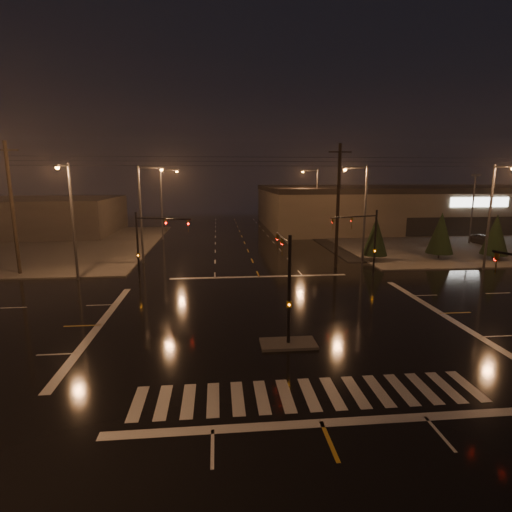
# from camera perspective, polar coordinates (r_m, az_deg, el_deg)

# --- Properties ---
(ground) EXTENTS (140.00, 140.00, 0.00)m
(ground) POSITION_cam_1_polar(r_m,az_deg,el_deg) (25.79, 3.04, -8.98)
(ground) COLOR black
(ground) RESTS_ON ground
(sidewalk_ne) EXTENTS (36.00, 36.00, 0.12)m
(sidewalk_ne) POSITION_cam_1_polar(r_m,az_deg,el_deg) (64.19, 26.16, 2.19)
(sidewalk_ne) COLOR #4C4944
(sidewalk_ne) RESTS_ON ground
(sidewalk_nw) EXTENTS (36.00, 36.00, 0.12)m
(sidewalk_nw) POSITION_cam_1_polar(r_m,az_deg,el_deg) (60.64, -31.23, 1.24)
(sidewalk_nw) COLOR #4C4944
(sidewalk_nw) RESTS_ON ground
(median_island) EXTENTS (3.00, 1.60, 0.15)m
(median_island) POSITION_cam_1_polar(r_m,az_deg,el_deg) (22.10, 4.63, -12.37)
(median_island) COLOR #4C4944
(median_island) RESTS_ON ground
(crosswalk) EXTENTS (15.00, 2.60, 0.01)m
(crosswalk) POSITION_cam_1_polar(r_m,az_deg,el_deg) (17.77, 7.63, -18.97)
(crosswalk) COLOR beige
(crosswalk) RESTS_ON ground
(stop_bar_near) EXTENTS (16.00, 0.50, 0.01)m
(stop_bar_near) POSITION_cam_1_polar(r_m,az_deg,el_deg) (16.13, 9.36, -22.49)
(stop_bar_near) COLOR beige
(stop_bar_near) RESTS_ON ground
(stop_bar_far) EXTENTS (16.00, 0.50, 0.01)m
(stop_bar_far) POSITION_cam_1_polar(r_m,az_deg,el_deg) (36.22, 0.44, -2.97)
(stop_bar_far) COLOR beige
(stop_bar_far) RESTS_ON ground
(parking_lot) EXTENTS (50.00, 24.00, 0.08)m
(parking_lot) POSITION_cam_1_polar(r_m,az_deg,el_deg) (65.36, 30.81, 1.88)
(parking_lot) COLOR black
(parking_lot) RESTS_ON ground
(retail_building) EXTENTS (60.20, 28.30, 7.20)m
(retail_building) POSITION_cam_1_polar(r_m,az_deg,el_deg) (80.06, 23.50, 6.73)
(retail_building) COLOR brown
(retail_building) RESTS_ON ground
(commercial_block) EXTENTS (30.00, 18.00, 5.60)m
(commercial_block) POSITION_cam_1_polar(r_m,az_deg,el_deg) (73.22, -31.00, 4.89)
(commercial_block) COLOR #3A3533
(commercial_block) RESTS_ON ground
(signal_mast_median) EXTENTS (0.25, 4.59, 6.00)m
(signal_mast_median) POSITION_cam_1_polar(r_m,az_deg,el_deg) (21.79, 4.35, -2.49)
(signal_mast_median) COLOR black
(signal_mast_median) RESTS_ON ground
(signal_mast_ne) EXTENTS (4.84, 1.86, 6.00)m
(signal_mast_ne) POSITION_cam_1_polar(r_m,az_deg,el_deg) (36.87, 15.46, 2.88)
(signal_mast_ne) COLOR black
(signal_mast_ne) RESTS_ON ground
(signal_mast_nw) EXTENTS (4.84, 1.86, 6.00)m
(signal_mast_nw) POSITION_cam_1_polar(r_m,az_deg,el_deg) (34.92, -15.10, 2.44)
(signal_mast_nw) COLOR black
(signal_mast_nw) RESTS_ON ground
(streetlight_1) EXTENTS (2.77, 0.32, 10.00)m
(streetlight_1) POSITION_cam_1_polar(r_m,az_deg,el_deg) (42.69, -15.79, 6.67)
(streetlight_1) COLOR #38383A
(streetlight_1) RESTS_ON ground
(streetlight_2) EXTENTS (2.77, 0.32, 10.00)m
(streetlight_2) POSITION_cam_1_polar(r_m,az_deg,el_deg) (58.47, -13.07, 7.95)
(streetlight_2) COLOR #38383A
(streetlight_2) RESTS_ON ground
(streetlight_3) EXTENTS (2.77, 0.32, 10.00)m
(streetlight_3) POSITION_cam_1_polar(r_m,az_deg,el_deg) (42.71, 14.92, 6.72)
(streetlight_3) COLOR #38383A
(streetlight_3) RESTS_ON ground
(streetlight_4) EXTENTS (2.77, 0.32, 10.00)m
(streetlight_4) POSITION_cam_1_polar(r_m,az_deg,el_deg) (61.81, 8.44, 8.28)
(streetlight_4) COLOR #38383A
(streetlight_4) RESTS_ON ground
(streetlight_5) EXTENTS (0.32, 2.77, 10.00)m
(streetlight_5) POSITION_cam_1_polar(r_m,az_deg,el_deg) (37.32, -24.93, 5.44)
(streetlight_5) COLOR #38383A
(streetlight_5) RESTS_ON ground
(streetlight_6) EXTENTS (0.32, 2.77, 10.00)m
(streetlight_6) POSITION_cam_1_polar(r_m,az_deg,el_deg) (43.61, 30.70, 5.61)
(streetlight_6) COLOR #38383A
(streetlight_6) RESTS_ON ground
(utility_pole_0) EXTENTS (2.20, 0.32, 12.00)m
(utility_pole_0) POSITION_cam_1_polar(r_m,az_deg,el_deg) (42.19, -31.47, 5.84)
(utility_pole_0) COLOR black
(utility_pole_0) RESTS_ON ground
(utility_pole_1) EXTENTS (2.20, 0.32, 12.00)m
(utility_pole_1) POSITION_cam_1_polar(r_m,az_deg,el_deg) (39.77, 11.62, 7.03)
(utility_pole_1) COLOR black
(utility_pole_1) RESTS_ON ground
(conifer_0) EXTENTS (2.61, 2.61, 4.77)m
(conifer_0) POSITION_cam_1_polar(r_m,az_deg,el_deg) (44.08, 16.72, 2.74)
(conifer_0) COLOR black
(conifer_0) RESTS_ON ground
(conifer_1) EXTENTS (2.85, 2.85, 5.15)m
(conifer_1) POSITION_cam_1_polar(r_m,az_deg,el_deg) (47.70, 24.89, 3.01)
(conifer_1) COLOR black
(conifer_1) RESTS_ON ground
(conifer_2) EXTENTS (2.77, 2.77, 5.03)m
(conifer_2) POSITION_cam_1_polar(r_m,az_deg,el_deg) (49.70, 31.04, 2.66)
(conifer_2) COLOR black
(conifer_2) RESTS_ON ground
(car_parked) EXTENTS (1.87, 4.51, 1.53)m
(car_parked) POSITION_cam_1_polar(r_m,az_deg,el_deg) (60.63, 29.93, 2.04)
(car_parked) COLOR black
(car_parked) RESTS_ON ground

